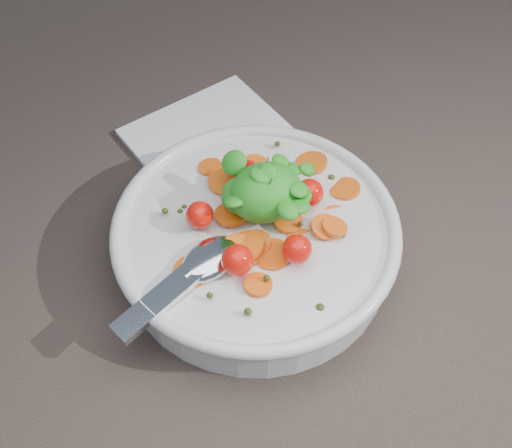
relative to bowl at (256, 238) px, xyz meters
name	(u,v)px	position (x,y,z in m)	size (l,w,h in m)	color
ground	(247,282)	(-0.02, -0.02, -0.03)	(6.00, 6.00, 0.00)	brown
bowl	(256,238)	(0.00, 0.00, 0.00)	(0.31, 0.28, 0.12)	silver
napkin	(212,138)	(0.03, 0.18, -0.03)	(0.18, 0.15, 0.01)	white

